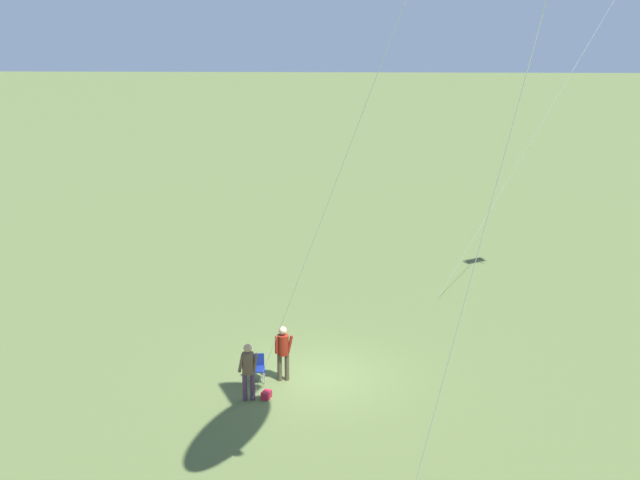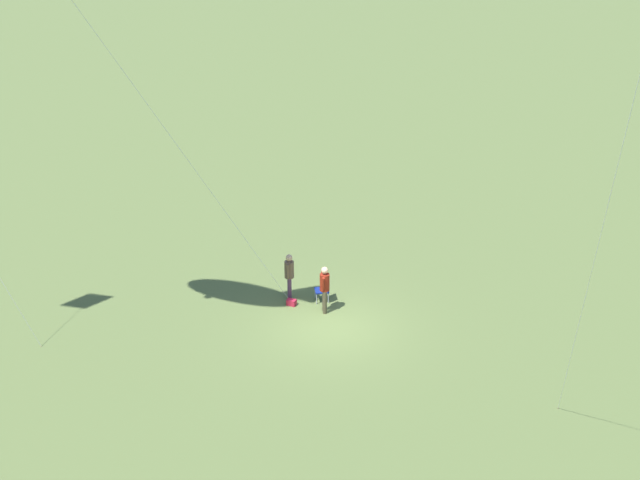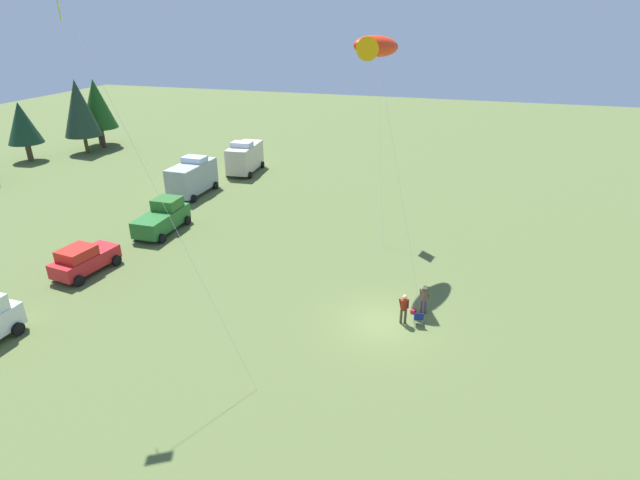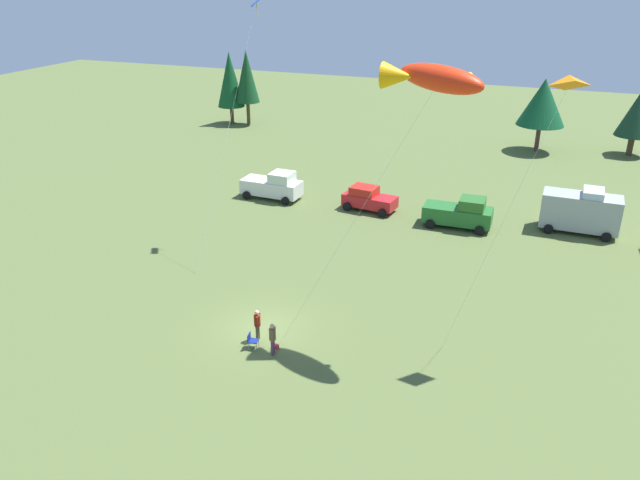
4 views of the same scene
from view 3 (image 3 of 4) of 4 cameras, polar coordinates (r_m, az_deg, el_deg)
name	(u,v)px [view 3 (image 3 of 4)]	position (r m, az deg, el deg)	size (l,w,h in m)	color
ground_plane	(382,323)	(27.19, 7.09, -9.35)	(160.00, 160.00, 0.00)	#546434
person_kite_flyer	(424,297)	(27.81, 11.83, -6.41)	(0.38, 0.59, 1.74)	#4C3049
folding_chair	(419,317)	(27.03, 11.21, -8.67)	(0.56, 0.56, 0.82)	navy
person_spectator	(404,307)	(26.77, 9.58, -7.53)	(0.38, 0.56, 1.74)	#453E2A
backpack_on_grass	(413,311)	(28.22, 10.63, -7.98)	(0.32, 0.22, 0.22)	#AD1D32
car_red_sedan	(84,259)	(34.75, -25.39, -2.02)	(4.40, 2.68, 1.89)	red
truck_green_flatbed	(163,217)	(39.36, -17.54, 2.48)	(5.02, 2.44, 2.34)	#246629
van_motorhome_grey	(192,177)	(46.88, -14.38, 7.02)	(5.46, 2.73, 3.34)	#989FA0
van_camper_beige	(245,157)	(52.65, -8.59, 9.38)	(5.54, 2.92, 3.34)	beige
kite_large_fish	(375,47)	(30.70, 6.32, 21.11)	(8.89, 5.82, 14.08)	red
kite_diamond_blue	(65,10)	(22.55, -27.15, 22.38)	(1.82, 8.32, 16.16)	blue
kite_delta_orange	(376,41)	(36.55, 6.45, 21.68)	(4.86, 2.58, 13.82)	orange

